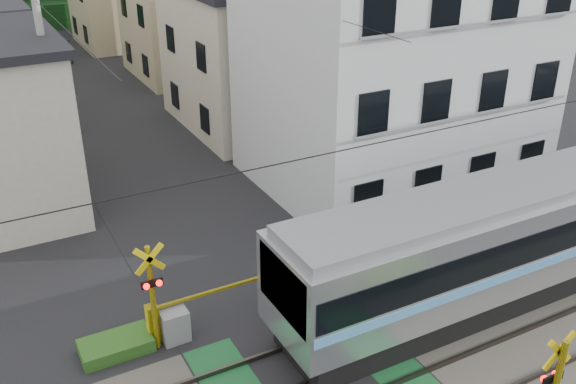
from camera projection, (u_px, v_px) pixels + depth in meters
crossing_signal_far at (170, 318)px, 16.57m from camera, size 4.74×0.65×3.09m
apartment_block at (393, 64)px, 24.18m from camera, size 10.20×8.36×9.30m
houses_row at (81, 39)px, 34.30m from camera, size 22.07×31.35×6.80m
catenary at (537, 200)px, 16.05m from camera, size 60.00×5.04×7.00m
utility_poles at (65, 36)px, 31.07m from camera, size 7.90×42.00×8.00m
pedestrian at (68, 52)px, 41.76m from camera, size 0.70×0.55×1.67m
weed_patches at (392, 367)px, 15.69m from camera, size 10.25×8.80×0.40m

